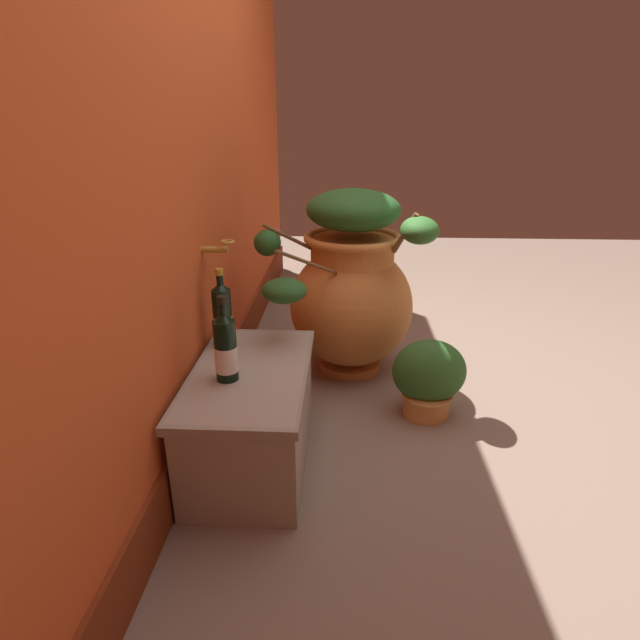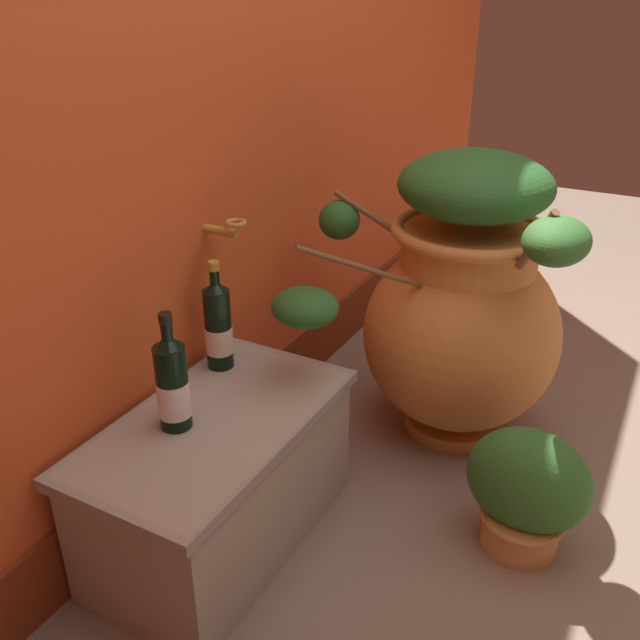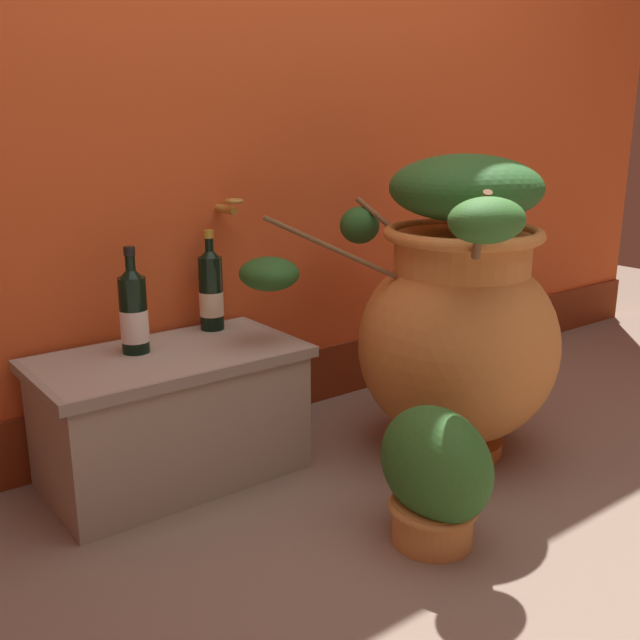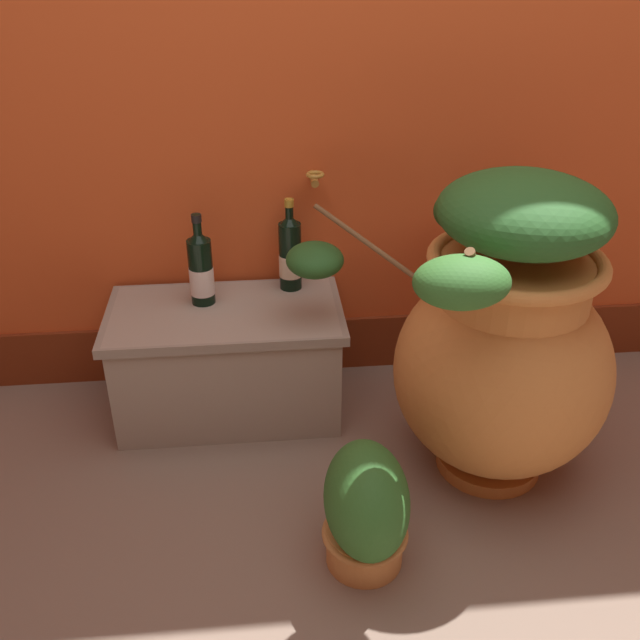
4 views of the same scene
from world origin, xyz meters
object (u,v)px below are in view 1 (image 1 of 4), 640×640
(terracotta_urn, at_px, (351,288))
(potted_shrub, at_px, (428,378))
(wine_bottle_left, at_px, (225,347))
(wine_bottle_middle, at_px, (222,314))

(terracotta_urn, bearing_deg, potted_shrub, -141.77)
(potted_shrub, bearing_deg, wine_bottle_left, 118.65)
(terracotta_urn, height_order, wine_bottle_left, terracotta_urn)
(wine_bottle_left, bearing_deg, terracotta_urn, -27.11)
(wine_bottle_middle, height_order, potted_shrub, wine_bottle_middle)
(terracotta_urn, distance_m, wine_bottle_left, 0.93)
(wine_bottle_middle, bearing_deg, wine_bottle_left, -165.04)
(wine_bottle_middle, bearing_deg, potted_shrub, -81.14)
(terracotta_urn, bearing_deg, wine_bottle_middle, 137.57)
(wine_bottle_left, xyz_separation_m, potted_shrub, (0.41, -0.75, -0.31))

